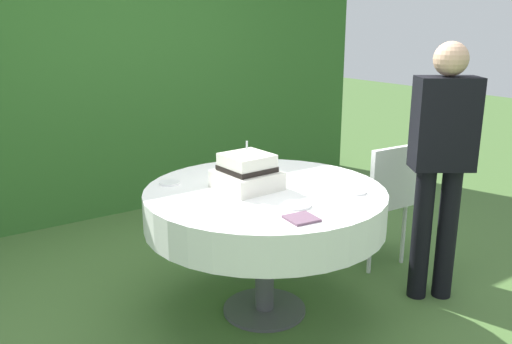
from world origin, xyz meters
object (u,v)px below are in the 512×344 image
serving_plate_far (263,166)px  serving_plate_left (297,205)px  standing_person (442,156)px  cake_table (265,207)px  wedding_cake (247,172)px  garden_chair (382,193)px  serving_plate_right (170,183)px  serving_plate_near (357,192)px  napkin_stack (301,218)px

serving_plate_far → serving_plate_left: size_ratio=0.78×
serving_plate_far → standing_person: size_ratio=0.07×
cake_table → serving_plate_left: (-0.03, -0.33, 0.12)m
wedding_cake → standing_person: (1.05, -0.53, 0.06)m
wedding_cake → garden_chair: wedding_cake is taller
serving_plate_right → cake_table: bearing=-45.1°
serving_plate_near → napkin_stack: same height
napkin_stack → wedding_cake: bearing=83.3°
garden_chair → standing_person: bearing=-99.2°
napkin_stack → garden_chair: bearing=25.2°
serving_plate_far → garden_chair: size_ratio=0.13×
standing_person → serving_plate_left: bearing=173.4°
serving_plate_near → cake_table: bearing=137.1°
serving_plate_left → standing_person: size_ratio=0.09×
serving_plate_near → serving_plate_left: size_ratio=0.69×
garden_chair → serving_plate_left: bearing=-159.9°
cake_table → serving_plate_right: 0.58m
cake_table → serving_plate_left: 0.35m
serving_plate_left → standing_person: bearing=-6.6°
wedding_cake → serving_plate_near: 0.63m
serving_plate_right → standing_person: (1.38, -0.86, 0.14)m
wedding_cake → serving_plate_left: size_ratio=2.30×
serving_plate_far → serving_plate_left: bearing=-112.4°
serving_plate_left → napkin_stack: size_ratio=1.05×
serving_plate_near → standing_person: size_ratio=0.06×
serving_plate_near → napkin_stack: size_ratio=0.72×
serving_plate_near → standing_person: bearing=-9.2°
serving_plate_far → serving_plate_left: (-0.30, -0.73, 0.00)m
standing_person → serving_plate_right: bearing=148.2°
wedding_cake → serving_plate_right: size_ratio=2.80×
cake_table → serving_plate_left: bearing=-95.9°
wedding_cake → napkin_stack: 0.58m
cake_table → serving_plate_near: size_ratio=13.46×
serving_plate_near → garden_chair: bearing=31.8°
cake_table → serving_plate_far: size_ratio=11.84×
napkin_stack → serving_plate_near: bearing=15.5°
cake_table → serving_plate_right: serving_plate_right is taller
cake_table → serving_plate_near: bearing=-42.9°
serving_plate_far → serving_plate_near: bearing=-81.2°
serving_plate_left → serving_plate_near: bearing=-2.9°
napkin_stack → serving_plate_right: bearing=106.3°
serving_plate_right → garden_chair: bearing=-12.9°
serving_plate_far → standing_person: (0.71, -0.84, 0.14)m
serving_plate_near → napkin_stack: (-0.52, -0.14, 0.00)m
wedding_cake → serving_plate_left: (0.04, -0.41, -0.09)m
garden_chair → serving_plate_far: bearing=157.9°
cake_table → standing_person: (0.98, -0.45, 0.26)m
napkin_stack → standing_person: standing_person is taller
serving_plate_near → garden_chair: size_ratio=0.12×
serving_plate_left → standing_person: (1.01, -0.12, 0.14)m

